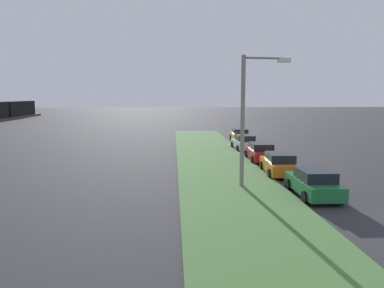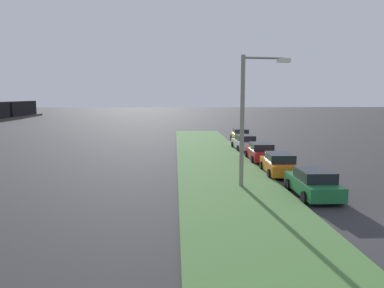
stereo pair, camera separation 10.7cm
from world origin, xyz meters
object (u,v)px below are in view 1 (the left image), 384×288
Objects in this scene: parked_car_green at (314,183)px; parked_car_yellow at (240,135)px; parked_car_orange at (279,164)px; streetlight at (249,111)px; parked_car_white at (244,143)px; parked_car_red at (260,152)px.

parked_car_green and parked_car_yellow have the same top height.
parked_car_green is 5.46m from parked_car_orange.
parked_car_yellow is 21.82m from streetlight.
streetlight is at bearing 167.46° from parked_car_white.
streetlight reaches higher than parked_car_orange.
streetlight reaches higher than parked_car_red.
parked_car_red is at bearing 2.11° from parked_car_green.
parked_car_green and parked_car_red have the same top height.
streetlight is (-8.51, 2.78, 3.67)m from parked_car_red.
parked_car_white is at bearing 3.67° from parked_car_orange.
parked_car_green is at bearing -177.99° from parked_car_yellow.
parked_car_yellow is at bearing -0.23° from parked_car_green.
parked_car_orange is 5.22m from parked_car_red.
parked_car_red and parked_car_white have the same top height.
parked_car_white is 1.00× the size of parked_car_yellow.
parked_car_orange is 11.28m from parked_car_white.
parked_car_yellow is 0.58× the size of streetlight.
streetlight reaches higher than parked_car_white.
parked_car_green is 0.99× the size of parked_car_orange.
parked_car_orange is 0.58× the size of streetlight.
parked_car_orange and parked_car_yellow have the same top height.
parked_car_red is 6.07m from parked_car_white.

